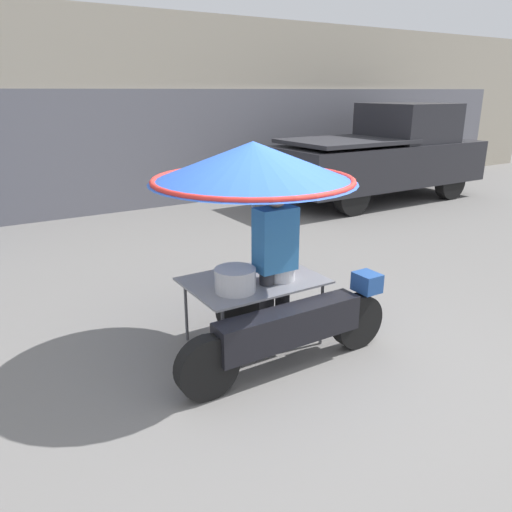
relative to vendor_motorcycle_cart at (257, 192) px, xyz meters
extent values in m
plane|color=slate|center=(0.21, -0.67, -1.52)|extent=(36.00, 36.00, 0.00)
cube|color=#B2A893|center=(0.21, 7.30, 0.42)|extent=(28.00, 2.00, 3.87)
cube|color=slate|center=(0.21, 6.27, -0.32)|extent=(23.80, 0.06, 2.40)
cylinder|color=black|center=(0.80, -0.53, -1.25)|extent=(0.54, 0.14, 0.54)
cylinder|color=black|center=(-0.81, -0.53, -1.25)|extent=(0.54, 0.14, 0.54)
cube|color=black|center=(0.00, -0.53, -1.09)|extent=(1.42, 0.24, 0.32)
cube|color=#234C93|center=(0.89, -0.53, -0.87)|extent=(0.20, 0.24, 0.18)
cylinder|color=black|center=(0.00, 0.34, -1.28)|extent=(0.48, 0.14, 0.48)
cylinder|color=#515156|center=(0.54, -0.32, -1.20)|extent=(0.03, 0.03, 0.64)
cylinder|color=#515156|center=(0.54, 0.45, -1.20)|extent=(0.03, 0.03, 0.64)
cylinder|color=#515156|center=(-0.54, -0.32, -1.20)|extent=(0.03, 0.03, 0.64)
cylinder|color=#515156|center=(-0.54, 0.45, -1.20)|extent=(0.03, 0.03, 0.64)
cube|color=gray|center=(0.00, 0.07, -0.87)|extent=(1.27, 0.90, 0.02)
cylinder|color=#B2B2B7|center=(0.00, 0.07, -0.39)|extent=(0.03, 0.03, 0.93)
cone|color=blue|center=(0.00, 0.07, 0.26)|extent=(1.87, 1.87, 0.36)
torus|color=red|center=(0.00, 0.07, 0.10)|extent=(1.82, 1.82, 0.05)
cylinder|color=#B7B7BC|center=(-0.29, -0.09, -0.75)|extent=(0.37, 0.37, 0.21)
cylinder|color=#B7B7BC|center=(0.22, -0.07, -0.74)|extent=(0.28, 0.28, 0.23)
cylinder|color=red|center=(0.34, 0.31, -0.74)|extent=(0.21, 0.21, 0.24)
cylinder|color=#2D2D33|center=(0.04, -0.10, -1.13)|extent=(0.14, 0.14, 0.79)
cylinder|color=#2D2D33|center=(0.22, -0.10, -1.13)|extent=(0.14, 0.14, 0.79)
cube|color=teal|center=(0.13, -0.10, -0.44)|extent=(0.38, 0.22, 0.59)
sphere|color=tan|center=(0.13, -0.10, -0.03)|extent=(0.21, 0.21, 0.21)
cylinder|color=black|center=(7.40, 3.53, -1.14)|extent=(0.76, 0.24, 0.76)
cylinder|color=black|center=(7.40, 5.13, -1.14)|extent=(0.76, 0.24, 0.76)
cylinder|color=black|center=(4.43, 3.53, -1.14)|extent=(0.76, 0.24, 0.76)
cylinder|color=black|center=(4.43, 5.13, -1.14)|extent=(0.76, 0.24, 0.76)
cube|color=#28282D|center=(5.91, 4.33, -0.70)|extent=(4.95, 1.88, 0.88)
cube|color=#28282D|center=(6.70, 4.33, 0.16)|extent=(1.68, 1.73, 0.84)
cube|color=#2D2D33|center=(4.92, 4.33, -0.16)|extent=(2.57, 1.81, 0.08)
camera|label=1|loc=(-2.33, -3.71, 0.86)|focal=35.00mm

